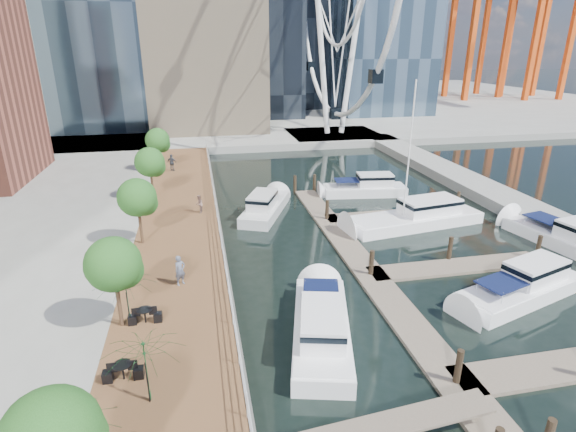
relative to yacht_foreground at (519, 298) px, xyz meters
The scene contains 17 objects.
ground 11.19m from the yacht_foreground, 160.21° to the right, with size 520.00×520.00×0.00m, color black.
boardwalk 22.52m from the yacht_foreground, 150.14° to the left, with size 6.00×60.00×1.00m, color brown.
seawall 19.98m from the yacht_foreground, 145.85° to the left, with size 0.25×60.00×1.00m, color #595954.
land_far 98.77m from the yacht_foreground, 96.12° to the left, with size 200.00×114.00×1.00m, color gray.
breakwater 18.78m from the yacht_foreground, 59.70° to the left, with size 4.00×60.00×1.00m, color gray.
pier 48.34m from the yacht_foreground, 85.88° to the left, with size 14.00×12.00×1.00m, color gray.
railing 20.11m from the yacht_foreground, 146.01° to the left, with size 0.10×60.00×1.05m, color white, non-canonical shape.
floating_docks 6.72m from the yacht_foreground, 112.49° to the left, with size 16.00×34.00×2.60m.
port_cranes 110.03m from the yacht_foreground, 58.12° to the left, with size 40.00×52.00×38.00m.
street_trees 24.57m from the yacht_foreground, 155.03° to the left, with size 2.60×42.60×4.60m.
cafe_tables 21.76m from the yacht_foreground, 164.54° to the right, with size 2.50×13.70×0.74m.
yacht_foreground is the anchor object (origin of this frame).
pedestrian_near 19.65m from the yacht_foreground, 168.93° to the left, with size 0.64×0.42×1.76m, color slate.
pedestrian_mid 23.82m from the yacht_foreground, 139.08° to the left, with size 0.72×0.56×1.49m, color #7E5F57.
pedestrian_far 36.14m from the yacht_foreground, 124.81° to the left, with size 1.07×0.45×1.83m, color #32373F.
moored_yachts 9.43m from the yacht_foreground, 101.48° to the left, with size 25.88×37.23×11.50m.
cafe_seating 21.77m from the yacht_foreground, 167.89° to the right, with size 5.30×12.12×2.76m.
Camera 1 is at (-7.19, -15.79, 13.67)m, focal length 28.00 mm.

